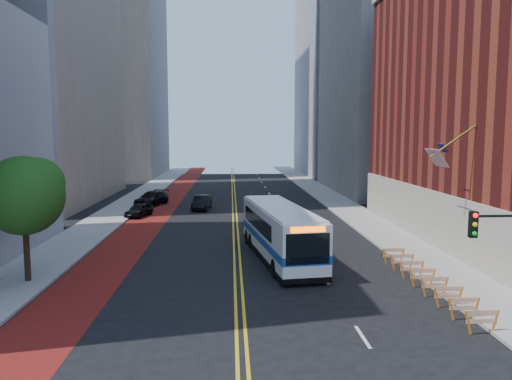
{
  "coord_description": "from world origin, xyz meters",
  "views": [
    {
      "loc": [
        -0.37,
        -20.69,
        7.97
      ],
      "look_at": [
        1.08,
        8.0,
        4.75
      ],
      "focal_mm": 35.0,
      "sensor_mm": 36.0,
      "label": 1
    }
  ],
  "objects_px": {
    "street_tree": "(25,192)",
    "car_b": "(202,203)",
    "car_a": "(139,210)",
    "transit_bus": "(280,231)",
    "car_c": "(152,198)",
    "traffic_signal": "(502,252)"
  },
  "relations": [
    {
      "from": "car_b",
      "to": "transit_bus",
      "type": "bearing_deg",
      "value": -68.0
    },
    {
      "from": "street_tree",
      "to": "transit_bus",
      "type": "relative_size",
      "value": 0.53
    },
    {
      "from": "street_tree",
      "to": "transit_bus",
      "type": "xyz_separation_m",
      "value": [
        13.97,
        4.63,
        -3.13
      ]
    },
    {
      "from": "street_tree",
      "to": "car_c",
      "type": "relative_size",
      "value": 1.24
    },
    {
      "from": "car_b",
      "to": "street_tree",
      "type": "bearing_deg",
      "value": -100.81
    },
    {
      "from": "transit_bus",
      "to": "car_c",
      "type": "relative_size",
      "value": 2.35
    },
    {
      "from": "traffic_signal",
      "to": "car_c",
      "type": "xyz_separation_m",
      "value": [
        -18.71,
        39.0,
        -2.94
      ]
    },
    {
      "from": "car_a",
      "to": "car_c",
      "type": "height_order",
      "value": "car_c"
    },
    {
      "from": "car_a",
      "to": "street_tree",
      "type": "bearing_deg",
      "value": -78.56
    },
    {
      "from": "street_tree",
      "to": "transit_bus",
      "type": "bearing_deg",
      "value": 18.32
    },
    {
      "from": "traffic_signal",
      "to": "car_a",
      "type": "xyz_separation_m",
      "value": [
        -18.71,
        31.21,
        -3.07
      ]
    },
    {
      "from": "street_tree",
      "to": "car_b",
      "type": "relative_size",
      "value": 1.48
    },
    {
      "from": "transit_bus",
      "to": "street_tree",
      "type": "bearing_deg",
      "value": -169.52
    },
    {
      "from": "car_b",
      "to": "car_c",
      "type": "xyz_separation_m",
      "value": [
        -5.85,
        3.44,
        0.04
      ]
    },
    {
      "from": "traffic_signal",
      "to": "transit_bus",
      "type": "bearing_deg",
      "value": 115.23
    },
    {
      "from": "street_tree",
      "to": "car_b",
      "type": "bearing_deg",
      "value": 73.33
    },
    {
      "from": "car_a",
      "to": "car_c",
      "type": "xyz_separation_m",
      "value": [
        0.0,
        7.79,
        0.12
      ]
    },
    {
      "from": "car_a",
      "to": "traffic_signal",
      "type": "bearing_deg",
      "value": -42.48
    },
    {
      "from": "car_a",
      "to": "car_b",
      "type": "xyz_separation_m",
      "value": [
        5.85,
        4.35,
        0.09
      ]
    },
    {
      "from": "traffic_signal",
      "to": "car_a",
      "type": "bearing_deg",
      "value": 120.94
    },
    {
      "from": "street_tree",
      "to": "car_b",
      "type": "height_order",
      "value": "street_tree"
    },
    {
      "from": "street_tree",
      "to": "car_a",
      "type": "xyz_separation_m",
      "value": [
        1.94,
        21.66,
        -4.25
      ]
    }
  ]
}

